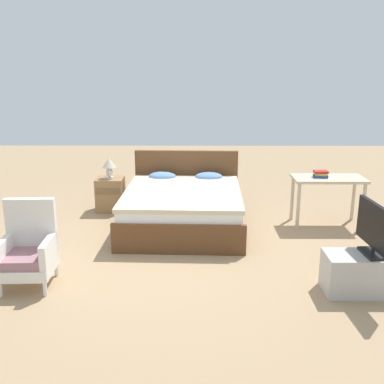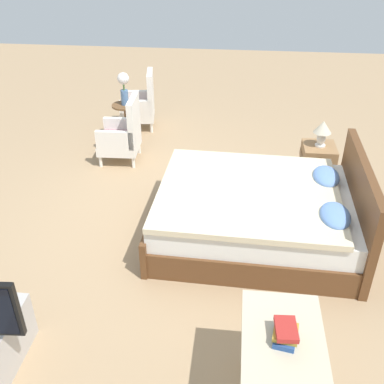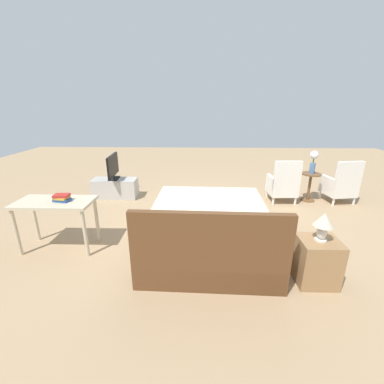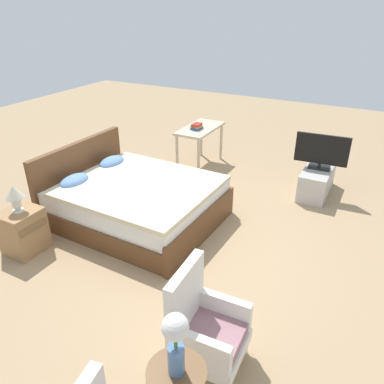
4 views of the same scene
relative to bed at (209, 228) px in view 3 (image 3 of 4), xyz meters
name	(u,v)px [view 3 (image 3 of 4)]	position (x,y,z in m)	size (l,w,h in m)	color
ground_plane	(214,219)	(-0.13, -0.96, -0.30)	(16.00, 16.00, 0.00)	#A38460
bed	(209,228)	(0.00, 0.00, 0.00)	(1.77, 2.14, 0.96)	brown
armchair_by_window_left	(341,185)	(-2.82, -1.87, 0.08)	(0.62, 0.62, 0.92)	white
armchair_by_window_right	(283,185)	(-1.62, -1.87, 0.08)	(0.56, 0.56, 0.92)	white
side_table	(310,184)	(-2.21, -1.96, 0.08)	(0.40, 0.40, 0.61)	brown
flower_vase	(314,160)	(-2.21, -1.96, 0.60)	(0.17, 0.17, 0.48)	#4C709E
nightstand	(317,261)	(-1.22, 0.75, -0.02)	(0.44, 0.41, 0.55)	#997047
table_lamp	(324,223)	(-1.22, 0.75, 0.46)	(0.22, 0.22, 0.33)	silver
tv_stand	(115,188)	(2.01, -2.04, -0.09)	(0.96, 0.40, 0.42)	#B7B2AD
tv_flatscreen	(113,167)	(2.01, -2.04, 0.40)	(0.22, 0.79, 0.53)	black
vanity_desk	(55,208)	(2.14, 0.08, 0.32)	(1.04, 0.52, 0.73)	beige
book_stack	(62,198)	(2.02, 0.09, 0.48)	(0.23, 0.17, 0.10)	#284C8E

